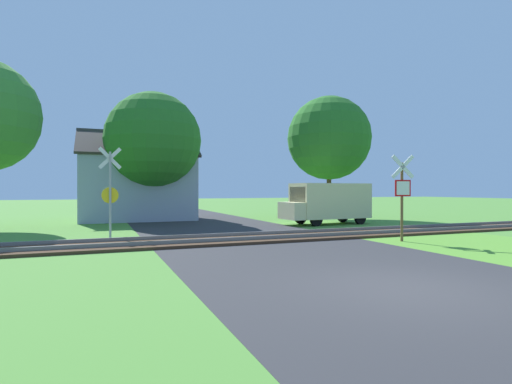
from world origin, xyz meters
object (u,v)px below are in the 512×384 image
Objects in this scene: tree_center at (153,140)px; mail_truck at (328,202)px; stop_sign_near at (402,192)px; house at (137,186)px; tree_right at (329,138)px; crossing_sign_far at (110,188)px.

mail_truck is at bearing -32.87° from tree_center.
stop_sign_near is 0.44× the size of house.
house is 12.85m from tree_right.
mail_truck is (-2.52, -3.85, -4.07)m from tree_right.
tree_center is (2.67, 7.76, 2.90)m from crossing_sign_far.
tree_center reaches higher than house.
mail_truck is (1.43, 7.33, -0.57)m from stop_sign_near.
stop_sign_near is at bearing -60.86° from tree_center.
stop_sign_near is 12.37m from tree_right.
crossing_sign_far reaches higher than stop_sign_near.
stop_sign_near is 0.41× the size of tree_center.
mail_truck is at bearing -38.50° from house.
tree_right is 11.29m from tree_center.
crossing_sign_far is at bearing -108.96° from tree_center.
house reaches higher than stop_sign_near.
crossing_sign_far is at bearing 98.08° from mail_truck.
crossing_sign_far is (-9.86, 5.14, 0.15)m from stop_sign_near.
tree_right is at bearing 19.91° from crossing_sign_far.
stop_sign_near is at bearing -31.24° from crossing_sign_far.
house is 12.08m from mail_truck.
mail_truck is at bearing 7.26° from crossing_sign_far.
tree_center is 1.55× the size of mail_truck.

